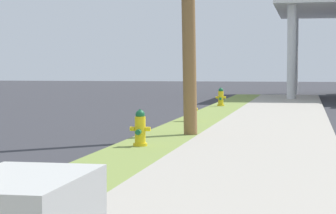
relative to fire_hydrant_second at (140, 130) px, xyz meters
The scene contains 3 objects.
fire_hydrant_second is the anchor object (origin of this frame).
fire_hydrant_third 6.76m from the fire_hydrant_second, 90.36° to the left, with size 0.42×0.37×0.74m.
fire_hydrant_fourth 14.97m from the fire_hydrant_second, 90.39° to the left, with size 0.42×0.37×0.74m.
Camera 1 is at (3.89, -1.31, 1.74)m, focal length 76.83 mm.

